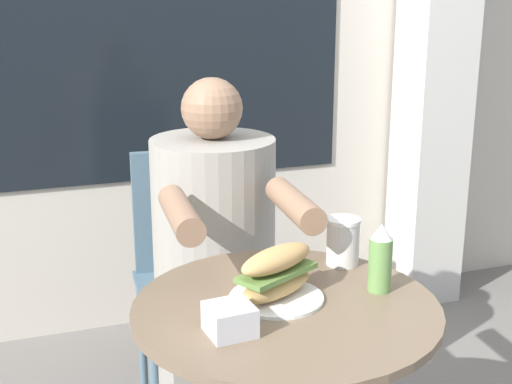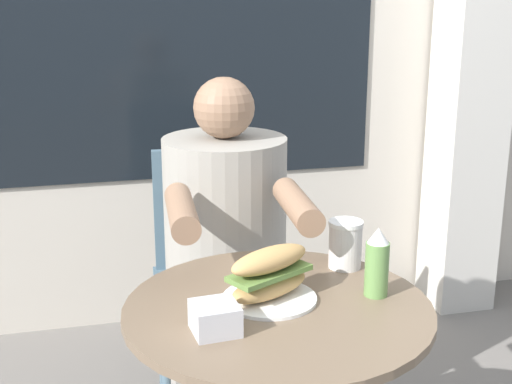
{
  "view_description": "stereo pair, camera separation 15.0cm",
  "coord_description": "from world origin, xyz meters",
  "px_view_note": "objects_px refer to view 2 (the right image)",
  "views": [
    {
      "loc": [
        -0.53,
        -1.31,
        1.4
      ],
      "look_at": [
        0.0,
        0.2,
        0.93
      ],
      "focal_mm": 50.0,
      "sensor_mm": 36.0,
      "label": 1
    },
    {
      "loc": [
        -0.39,
        -1.36,
        1.4
      ],
      "look_at": [
        0.0,
        0.2,
        0.93
      ],
      "focal_mm": 50.0,
      "sensor_mm": 36.0,
      "label": 2
    }
  ],
  "objects_px": {
    "sandwich_on_plate": "(270,277)",
    "condiment_bottle": "(377,263)",
    "drink_cup": "(345,244)",
    "seated_diner": "(227,303)",
    "diner_chair": "(208,254)"
  },
  "relations": [
    {
      "from": "drink_cup",
      "to": "condiment_bottle",
      "type": "bearing_deg",
      "value": -87.36
    },
    {
      "from": "sandwich_on_plate",
      "to": "condiment_bottle",
      "type": "xyz_separation_m",
      "value": [
        0.24,
        -0.03,
        0.02
      ]
    },
    {
      "from": "drink_cup",
      "to": "seated_diner",
      "type": "bearing_deg",
      "value": 122.44
    },
    {
      "from": "seated_diner",
      "to": "condiment_bottle",
      "type": "xyz_separation_m",
      "value": [
        0.23,
        -0.53,
        0.31
      ]
    },
    {
      "from": "sandwich_on_plate",
      "to": "condiment_bottle",
      "type": "relative_size",
      "value": 1.38
    },
    {
      "from": "diner_chair",
      "to": "condiment_bottle",
      "type": "relative_size",
      "value": 5.49
    },
    {
      "from": "drink_cup",
      "to": "sandwich_on_plate",
      "type": "bearing_deg",
      "value": -148.35
    },
    {
      "from": "diner_chair",
      "to": "drink_cup",
      "type": "bearing_deg",
      "value": 111.15
    },
    {
      "from": "diner_chair",
      "to": "sandwich_on_plate",
      "type": "relative_size",
      "value": 3.98
    },
    {
      "from": "diner_chair",
      "to": "sandwich_on_plate",
      "type": "bearing_deg",
      "value": 93.16
    },
    {
      "from": "seated_diner",
      "to": "condiment_bottle",
      "type": "distance_m",
      "value": 0.65
    },
    {
      "from": "sandwich_on_plate",
      "to": "condiment_bottle",
      "type": "height_order",
      "value": "condiment_bottle"
    },
    {
      "from": "drink_cup",
      "to": "condiment_bottle",
      "type": "relative_size",
      "value": 0.75
    },
    {
      "from": "diner_chair",
      "to": "seated_diner",
      "type": "bearing_deg",
      "value": 92.56
    },
    {
      "from": "sandwich_on_plate",
      "to": "condiment_bottle",
      "type": "bearing_deg",
      "value": -7.82
    }
  ]
}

